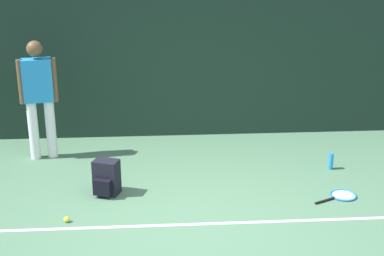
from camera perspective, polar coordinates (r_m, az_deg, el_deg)
The scene contains 8 objects.
ground_plane at distance 6.05m, azimuth 0.27°, elevation -10.25°, with size 12.00×12.00×0.00m, color #4C7556.
back_fence at distance 8.47m, azimuth -1.24°, elevation 6.58°, with size 10.00×0.10×2.26m, color #192D23.
court_line at distance 6.06m, azimuth 0.25°, elevation -10.14°, with size 9.00×0.05×0.00m, color white.
tennis_player at distance 7.84m, azimuth -15.91°, elevation 3.58°, with size 0.52×0.29×1.70m.
tennis_racket at distance 6.92m, azimuth 15.54°, elevation -6.92°, with size 0.63×0.43×0.03m.
backpack at distance 6.74m, azimuth -9.06°, elevation -5.27°, with size 0.35×0.35×0.44m.
tennis_ball_near_player at distance 6.25m, azimuth -13.12°, elevation -9.40°, with size 0.07×0.07×0.07m, color #CCE033.
water_bottle at distance 7.65m, azimuth 14.47°, elevation -3.42°, with size 0.07×0.07×0.23m, color #268CD8.
Camera 1 is at (-0.40, -5.26, 2.95)m, focal length 50.43 mm.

